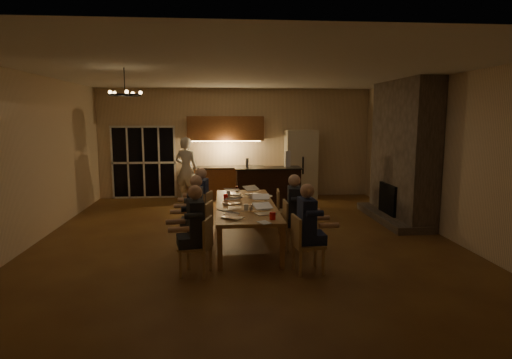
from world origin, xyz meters
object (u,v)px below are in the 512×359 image
object	(u,v)px
laptop_f	(254,189)
dining_table	(245,223)
plate_near	(264,209)
chandelier	(125,95)
laptop_b	(265,208)
can_cola	(237,189)
person_left_mid	(197,214)
standing_person	(187,170)
plate_left	(231,214)
refrigerator	(301,164)
bar_blender	(288,159)
chair_left_near	(195,246)
chair_left_far	(199,213)
laptop_c	(232,198)
mug_front	(246,207)
redcup_mid	(226,197)
can_silver	(251,208)
chair_right_far	(288,211)
bar_island	(268,188)
mug_mid	(251,196)
person_left_near	(196,230)
laptop_e	(233,189)
person_right_mid	(294,212)
chair_right_near	(308,244)
person_right_near	(307,228)
chair_right_mid	(296,225)
laptop_a	(233,211)
plate_far	(266,196)
mug_back	(228,194)
can_right	(265,197)
chair_left_mid	(198,226)
bar_bottle	(247,163)
redcup_near	(273,216)
person_left_far	(202,202)

from	to	relation	value
laptop_f	dining_table	bearing A→B (deg)	-132.14
plate_near	chandelier	bearing A→B (deg)	-179.55
laptop_b	can_cola	world-z (taller)	laptop_b
person_left_mid	standing_person	world-z (taller)	standing_person
plate_left	refrigerator	bearing A→B (deg)	67.41
can_cola	bar_blender	size ratio (longest dim) A/B	0.29
chair_left_near	chair_left_far	world-z (taller)	same
laptop_c	laptop_b	bearing A→B (deg)	106.95
standing_person	mug_front	size ratio (longest dim) A/B	18.33
redcup_mid	can_silver	size ratio (longest dim) A/B	1.00
chair_right_far	person_left_mid	bearing A→B (deg)	127.37
chair_right_far	bar_island	bearing A→B (deg)	8.58
chair_right_far	can_silver	size ratio (longest dim) A/B	7.42
mug_mid	plate_left	bearing A→B (deg)	-107.21
person_left_near	plate_near	bearing A→B (deg)	122.69
laptop_f	standing_person	bearing A→B (deg)	89.83
laptop_e	person_right_mid	bearing A→B (deg)	136.30
refrigerator	chair_right_near	xyz separation A→B (m)	(-1.03, -6.08, -0.55)
person_left_near	laptop_c	distance (m)	1.75
person_right_near	plate_near	bearing A→B (deg)	23.40
dining_table	laptop_b	distance (m)	1.05
mug_front	can_silver	bearing A→B (deg)	-65.66
chair_right_mid	laptop_a	world-z (taller)	laptop_a
dining_table	chair_left_far	size ratio (longest dim) A/B	3.51
mug_front	laptop_c	bearing A→B (deg)	114.10
person_right_mid	redcup_mid	distance (m)	1.55
bar_blender	laptop_e	bearing A→B (deg)	-128.15
bar_island	person_left_mid	xyz separation A→B (m)	(-1.67, -3.52, 0.15)
person_right_near	plate_near	world-z (taller)	person_right_near
person_right_mid	plate_far	size ratio (longest dim) A/B	5.36
laptop_f	mug_mid	bearing A→B (deg)	-130.77
chair_left_near	laptop_a	xyz separation A→B (m)	(0.58, 0.53, 0.42)
laptop_b	mug_back	xyz separation A→B (m)	(-0.59, 1.72, -0.06)
can_cola	can_right	size ratio (longest dim) A/B	1.00
can_right	chair_left_near	bearing A→B (deg)	-123.05
person_right_near	plate_left	world-z (taller)	person_right_near
chair_left_mid	person_right_near	world-z (taller)	person_right_near
chair_left_mid	bar_blender	bearing A→B (deg)	163.79
standing_person	mug_front	bearing A→B (deg)	130.03
bar_bottle	chair_left_near	bearing A→B (deg)	-103.08
laptop_f	redcup_mid	xyz separation A→B (m)	(-0.60, -0.57, -0.05)
redcup_near	laptop_a	bearing A→B (deg)	165.12
person_right_mid	standing_person	distance (m)	5.09
chair_left_far	laptop_e	world-z (taller)	laptop_e
plate_near	can_right	bearing A→B (deg)	82.95
refrigerator	chair_right_far	distance (m)	3.93
person_left_far	mug_front	distance (m)	1.35
dining_table	person_left_far	distance (m)	1.06
chair_left_near	can_silver	size ratio (longest dim) A/B	7.42
bar_island	person_right_near	bearing A→B (deg)	-90.19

